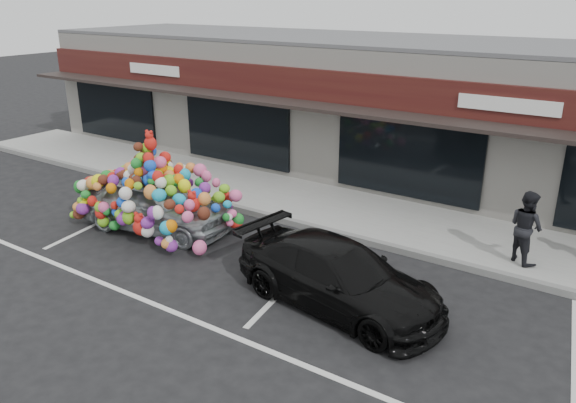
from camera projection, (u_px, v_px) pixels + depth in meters
The scene contains 11 objects.
ground at pixel (193, 249), 13.24m from camera, with size 90.00×90.00×0.00m, color black.
shop_building at pixel (360, 103), 19.07m from camera, with size 24.00×7.20×4.31m.
sidewalk at pixel (287, 198), 16.33m from camera, with size 26.00×3.00×0.15m, color gray.
kerb at pixel (256, 213), 15.16m from camera, with size 26.00×0.18×0.16m, color slate.
parking_stripe_left at pixel (110, 218), 15.06m from camera, with size 0.12×4.40×0.01m, color silver.
parking_stripe_mid at pixel (297, 276), 11.94m from camera, with size 0.12×4.40×0.01m, color silver.
parking_stripe_right at pixel (575, 363), 9.12m from camera, with size 0.12×4.40×0.01m, color silver.
lane_line at pixel (188, 318), 10.40m from camera, with size 14.00×0.12×0.01m, color silver.
toy_car at pixel (156, 197), 14.05m from camera, with size 2.95×4.55×2.52m.
black_sedan at pixel (338, 276), 10.63m from camera, with size 4.32×1.76×1.25m, color black.
pedestrian_b at pixel (526, 227), 12.02m from camera, with size 0.78×0.61×1.61m, color black.
Camera 1 is at (8.55, -8.75, 5.65)m, focal length 35.00 mm.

